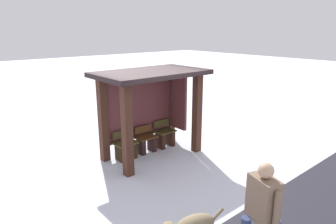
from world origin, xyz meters
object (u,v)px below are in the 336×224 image
object	(u,v)px
bench_center_inside	(146,142)
person_walking	(262,208)
bench_right_inside	(165,136)
bus_shelter	(151,95)
bench_left_inside	(126,148)

from	to	relation	value
bench_center_inside	person_walking	distance (m)	4.69
bench_right_inside	person_walking	size ratio (longest dim) A/B	0.47
bus_shelter	bench_center_inside	distance (m)	1.38
bench_left_inside	bench_center_inside	world-z (taller)	bench_left_inside
bench_left_inside	bench_right_inside	xyz separation A→B (m)	(1.35, 0.00, 0.01)
bench_left_inside	person_walking	bearing A→B (deg)	-97.62
bench_left_inside	bus_shelter	bearing A→B (deg)	-10.95
bus_shelter	person_walking	xyz separation A→B (m)	(-1.34, -4.31, -0.70)
person_walking	bench_left_inside	bearing A→B (deg)	82.38
bench_left_inside	bench_right_inside	distance (m)	1.35
bench_left_inside	person_walking	xyz separation A→B (m)	(-0.60, -4.46, 0.67)
bus_shelter	bench_right_inside	distance (m)	1.49
person_walking	bench_center_inside	bearing A→B (deg)	74.08
bench_center_inside	person_walking	world-z (taller)	person_walking
bus_shelter	bench_right_inside	size ratio (longest dim) A/B	3.69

